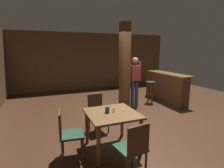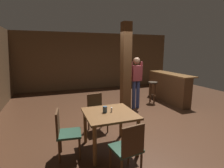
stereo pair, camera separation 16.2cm
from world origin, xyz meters
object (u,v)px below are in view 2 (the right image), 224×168
napkin_cup (105,109)px  standing_person (136,79)px  chair_north (97,110)px  chair_south (128,147)px  salt_shaker (112,110)px  bar_counter (168,87)px  bar_stool_near (153,87)px  dining_table (110,119)px  chair_west (65,131)px

napkin_cup → standing_person: size_ratio=0.07×
chair_north → chair_south: 1.76m
salt_shaker → bar_counter: 3.95m
salt_shaker → chair_north: bearing=94.8°
bar_stool_near → chair_south: bearing=-127.6°
napkin_cup → chair_south: bearing=-84.6°
dining_table → standing_person: (1.65, 2.08, 0.37)m
dining_table → bar_counter: bearing=36.8°
salt_shaker → napkin_cup: bearing=171.8°
dining_table → chair_south: 0.87m
bar_counter → bar_stool_near: 0.65m
bar_counter → chair_south: bearing=-134.5°
chair_south → bar_counter: bearing=45.5°
chair_west → bar_stool_near: 4.19m
salt_shaker → bar_stool_near: 3.49m
chair_north → bar_counter: (3.23, 1.49, 0.05)m
salt_shaker → bar_counter: bearing=37.0°
chair_west → chair_south: size_ratio=1.00×
chair_west → napkin_cup: (0.77, 0.02, 0.31)m
napkin_cup → bar_counter: bar_counter is taller
dining_table → chair_west: chair_west is taller
napkin_cup → bar_stool_near: napkin_cup is taller
salt_shaker → standing_person: bearing=52.0°
chair_south → salt_shaker: (0.05, 0.88, 0.30)m
dining_table → bar_counter: bar_counter is taller
salt_shaker → standing_person: standing_person is taller
chair_south → standing_person: (1.65, 2.94, 0.50)m
chair_south → napkin_cup: chair_south is taller
chair_north → chair_west: 1.21m
dining_table → chair_south: size_ratio=1.08×
chair_south → chair_north: bearing=90.9°
salt_shaker → bar_counter: bar_counter is taller
dining_table → chair_west: (-0.86, 0.02, -0.13)m
dining_table → salt_shaker: 0.18m
chair_north → salt_shaker: (0.07, -0.88, 0.30)m
napkin_cup → bar_stool_near: (2.63, 2.41, -0.24)m
standing_person → napkin_cup: bearing=-130.5°
chair_west → bar_counter: bar_counter is taller
dining_table → chair_west: 0.87m
dining_table → napkin_cup: (-0.08, 0.04, 0.19)m
dining_table → bar_stool_near: size_ratio=1.21×
dining_table → standing_person: bearing=51.5°
chair_north → chair_west: same height
dining_table → chair_north: size_ratio=1.08×
chair_north → bar_counter: 3.55m
chair_west → salt_shaker: size_ratio=9.93×
chair_south → bar_counter: (3.20, 3.25, 0.05)m
chair_south → napkin_cup: (-0.08, 0.90, 0.31)m
salt_shaker → bar_stool_near: salt_shaker is taller
chair_west → standing_person: (2.51, 2.06, 0.50)m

